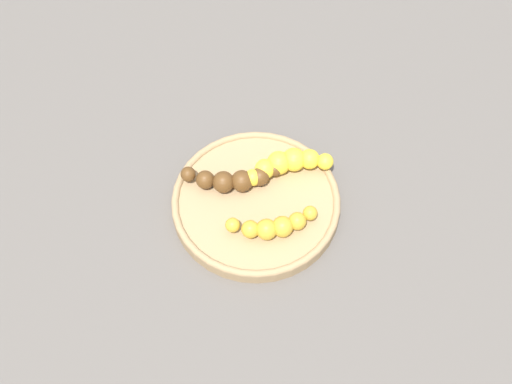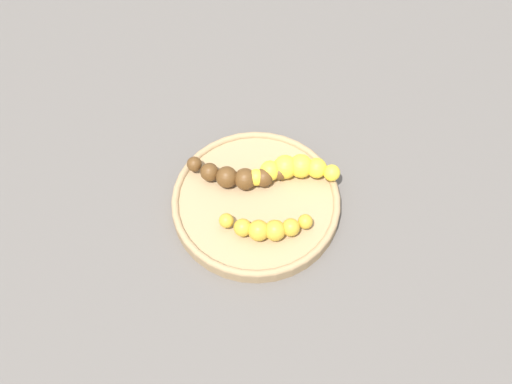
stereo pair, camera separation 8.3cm
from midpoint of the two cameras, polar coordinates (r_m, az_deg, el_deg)
ground_plane at (r=0.87m, az=-2.75°, el=-1.56°), size 2.40×2.40×0.00m
fruit_bowl at (r=0.85m, az=-2.78°, el=-1.14°), size 0.23×0.23×0.02m
banana_overripe at (r=0.85m, az=-4.92°, el=0.98°), size 0.12×0.09×0.03m
banana_spotted at (r=0.81m, az=-1.29°, el=-3.29°), size 0.09×0.09×0.03m
banana_yellow at (r=0.86m, az=0.07°, el=2.37°), size 0.09×0.10×0.03m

